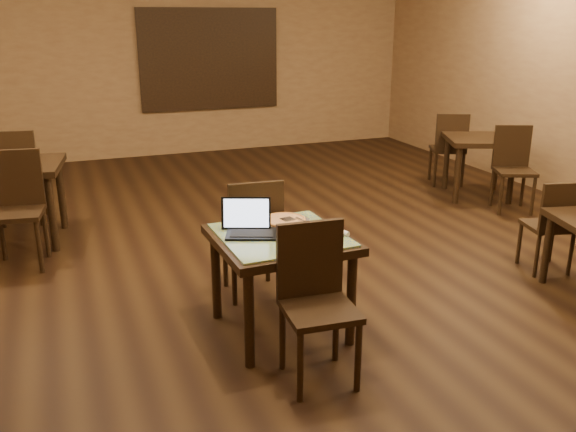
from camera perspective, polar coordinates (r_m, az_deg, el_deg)
name	(u,v)px	position (r m, az deg, el deg)	size (l,w,h in m)	color
ground	(290,254)	(6.04, 0.16, -3.55)	(10.00, 10.00, 0.00)	black
wall_back	(180,63)	(10.45, -10.10, 13.90)	(8.00, 0.02, 3.00)	#997A4E
mural	(210,59)	(10.52, -7.32, 14.32)	(2.34, 0.05, 1.64)	navy
tiled_table	(281,248)	(4.37, -0.70, -2.97)	(0.95, 0.95, 0.76)	black
chair_main_near	(315,293)	(3.89, 2.56, -7.21)	(0.47, 0.47, 1.01)	black
chair_main_far	(254,232)	(4.94, -3.24, -1.50)	(0.47, 0.47, 1.02)	black
laptop	(249,224)	(4.35, -3.67, -0.79)	(0.42, 0.39, 0.24)	black
plate	(319,237)	(4.25, 2.92, -2.00)	(0.28, 0.28, 0.02)	white
pizza_slice	(319,235)	(4.25, 2.92, -1.82)	(0.19, 0.19, 0.02)	beige
pizza_pan	(284,221)	(4.59, -0.35, -0.52)	(0.40, 0.40, 0.01)	silver
pizza_whole	(284,220)	(4.58, -0.35, -0.36)	(0.32, 0.32, 0.02)	beige
spatula	(288,219)	(4.57, -0.02, -0.30)	(0.09, 0.23, 0.01)	silver
napkin_roll	(340,231)	(4.36, 4.88, -1.40)	(0.08, 0.18, 0.04)	white
other_table_a	(480,147)	(8.19, 17.49, 6.14)	(1.09, 1.09, 0.78)	black
other_table_a_chair_near	(513,163)	(7.78, 20.30, 4.66)	(0.57, 0.57, 1.00)	black
other_table_a_chair_far	(449,145)	(8.64, 14.85, 6.45)	(0.57, 0.57, 1.00)	black
other_table_b	(16,177)	(6.75, -24.07, 3.33)	(1.01, 1.01, 0.83)	black
other_table_b_chair_near	(17,202)	(6.17, -24.04, 1.23)	(0.53, 0.53, 1.07)	black
other_table_b_chair_far	(18,171)	(7.38, -23.94, 3.84)	(0.53, 0.53, 1.07)	black
other_table_c_chair_far	(553,222)	(5.94, 23.56, -0.48)	(0.46, 0.46, 0.87)	black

